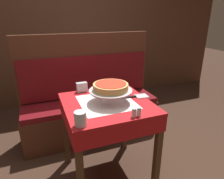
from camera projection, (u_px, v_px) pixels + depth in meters
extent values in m
plane|color=#382319|center=(108.00, 174.00, 1.94)|extent=(14.00, 14.00, 0.00)
cube|color=red|center=(107.00, 104.00, 1.68)|extent=(0.71, 0.71, 0.03)
cube|color=white|center=(107.00, 102.00, 1.67)|extent=(0.44, 0.44, 0.00)
cube|color=red|center=(107.00, 112.00, 1.71)|extent=(0.71, 0.71, 0.13)
cube|color=#4C331E|center=(80.00, 177.00, 1.42)|extent=(0.05, 0.05, 0.73)
cube|color=#4C331E|center=(157.00, 155.00, 1.64)|extent=(0.05, 0.05, 0.73)
cube|color=#4C331E|center=(66.00, 131.00, 1.99)|extent=(0.05, 0.05, 0.73)
cube|color=#4C331E|center=(125.00, 119.00, 2.20)|extent=(0.05, 0.05, 0.73)
cube|color=beige|center=(89.00, 65.00, 2.99)|extent=(0.71, 0.71, 0.03)
cube|color=white|center=(89.00, 64.00, 2.99)|extent=(0.44, 0.44, 0.00)
cube|color=beige|center=(90.00, 71.00, 3.02)|extent=(0.71, 0.71, 0.14)
cube|color=#4C331E|center=(74.00, 99.00, 2.74)|extent=(0.05, 0.05, 0.73)
cube|color=#4C331E|center=(117.00, 93.00, 2.96)|extent=(0.05, 0.05, 0.73)
cube|color=#4C331E|center=(66.00, 85.00, 3.30)|extent=(0.05, 0.05, 0.73)
cube|color=#4C331E|center=(103.00, 80.00, 3.52)|extent=(0.05, 0.05, 0.73)
cube|color=#4C2819|center=(92.00, 120.00, 2.51)|extent=(1.63, 0.45, 0.41)
cube|color=#600F14|center=(91.00, 103.00, 2.43)|extent=(1.59, 0.44, 0.06)
cube|color=#4C2819|center=(86.00, 66.00, 2.45)|extent=(1.63, 0.06, 0.78)
cube|color=#600F14|center=(87.00, 76.00, 2.45)|extent=(1.56, 0.02, 0.50)
cube|color=#4C2D1E|center=(66.00, 31.00, 3.23)|extent=(6.00, 0.04, 2.40)
cylinder|color=#ADADB2|center=(106.00, 92.00, 1.77)|extent=(0.01, 0.01, 0.09)
cylinder|color=#ADADB2|center=(101.00, 101.00, 1.57)|extent=(0.01, 0.01, 0.09)
cylinder|color=#ADADB2|center=(125.00, 98.00, 1.64)|extent=(0.01, 0.01, 0.09)
cylinder|color=#ADADB2|center=(111.00, 92.00, 1.64)|extent=(0.24, 0.24, 0.01)
cylinder|color=silver|center=(111.00, 91.00, 1.64)|extent=(0.35, 0.35, 0.01)
cylinder|color=silver|center=(111.00, 90.00, 1.64)|extent=(0.36, 0.36, 0.01)
cylinder|color=tan|center=(111.00, 87.00, 1.63)|extent=(0.29, 0.29, 0.05)
cylinder|color=red|center=(111.00, 84.00, 1.62)|extent=(0.25, 0.25, 0.01)
cube|color=#BCBCC1|center=(142.00, 96.00, 1.79)|extent=(0.12, 0.10, 0.00)
cube|color=black|center=(127.00, 97.00, 1.75)|extent=(0.18, 0.03, 0.01)
cylinder|color=silver|center=(80.00, 119.00, 1.30)|extent=(0.08, 0.08, 0.10)
cylinder|color=silver|center=(134.00, 114.00, 1.42)|extent=(0.03, 0.03, 0.05)
cylinder|color=#B7B7BC|center=(134.00, 109.00, 1.41)|extent=(0.03, 0.03, 0.01)
cylinder|color=silver|center=(139.00, 113.00, 1.43)|extent=(0.03, 0.03, 0.05)
cylinder|color=#B7B7BC|center=(139.00, 109.00, 1.42)|extent=(0.03, 0.03, 0.01)
cube|color=#B2B2B7|center=(82.00, 87.00, 1.88)|extent=(0.10, 0.05, 0.09)
cube|color=black|center=(85.00, 65.00, 2.87)|extent=(0.11, 0.11, 0.03)
cylinder|color=black|center=(85.00, 59.00, 2.85)|extent=(0.01, 0.01, 0.12)
cylinder|color=red|center=(84.00, 60.00, 2.88)|extent=(0.04, 0.04, 0.10)
cylinder|color=#99194C|center=(83.00, 61.00, 2.83)|extent=(0.04, 0.04, 0.10)
cylinder|color=gold|center=(87.00, 61.00, 2.85)|extent=(0.04, 0.04, 0.10)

